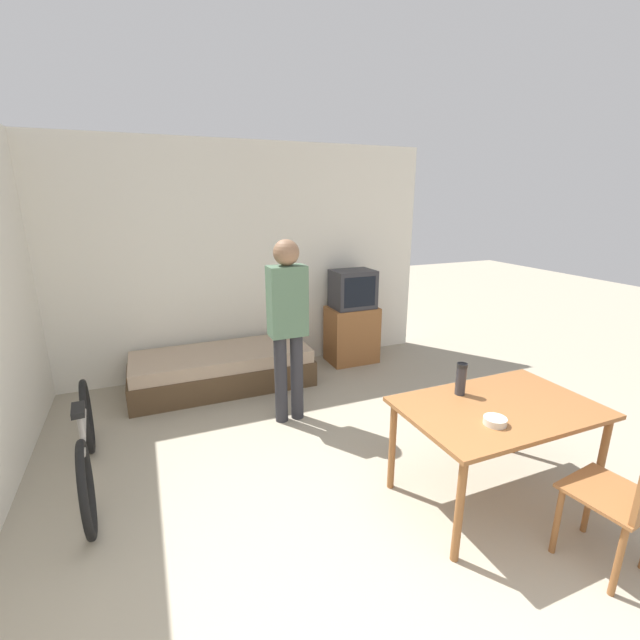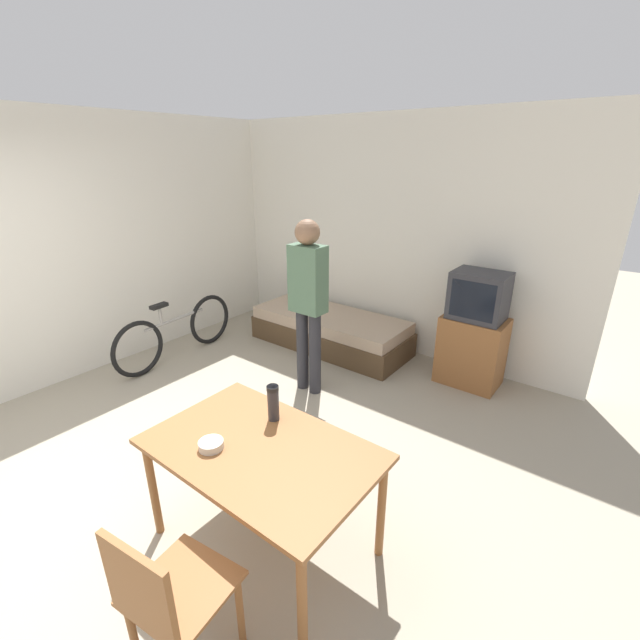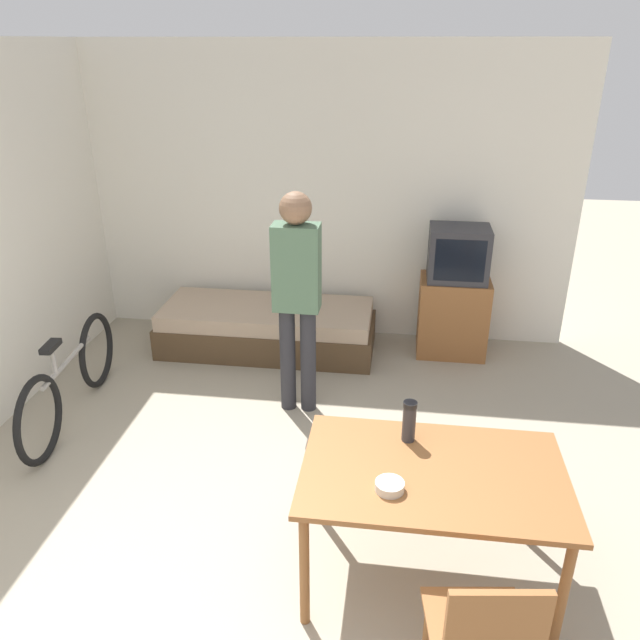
{
  "view_description": "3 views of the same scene",
  "coord_description": "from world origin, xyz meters",
  "px_view_note": "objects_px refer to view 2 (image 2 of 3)",
  "views": [
    {
      "loc": [
        -0.96,
        -1.25,
        2.08
      ],
      "look_at": [
        0.48,
        2.22,
        0.99
      ],
      "focal_mm": 24.0,
      "sensor_mm": 36.0,
      "label": 1
    },
    {
      "loc": [
        2.65,
        -0.68,
        2.27
      ],
      "look_at": [
        0.54,
        2.06,
        0.92
      ],
      "focal_mm": 24.0,
      "sensor_mm": 36.0,
      "label": 2
    },
    {
      "loc": [
        0.94,
        -1.88,
        2.68
      ],
      "look_at": [
        0.43,
        1.9,
        0.96
      ],
      "focal_mm": 35.0,
      "sensor_mm": 36.0,
      "label": 3
    }
  ],
  "objects_px": {
    "tv": "(474,333)",
    "bicycle": "(177,332)",
    "person_standing": "(308,295)",
    "mate_bowl": "(211,445)",
    "thermos_flask": "(273,401)",
    "dining_table": "(261,458)",
    "wooden_chair": "(166,597)",
    "daybed": "(330,330)"
  },
  "relations": [
    {
      "from": "dining_table",
      "to": "person_standing",
      "type": "relative_size",
      "value": 0.76
    },
    {
      "from": "tv",
      "to": "thermos_flask",
      "type": "xyz_separation_m",
      "value": [
        -0.41,
        -2.51,
        0.28
      ]
    },
    {
      "from": "dining_table",
      "to": "thermos_flask",
      "type": "bearing_deg",
      "value": 117.75
    },
    {
      "from": "daybed",
      "to": "dining_table",
      "type": "xyz_separation_m",
      "value": [
        1.42,
        -2.61,
        0.43
      ]
    },
    {
      "from": "tv",
      "to": "wooden_chair",
      "type": "xyz_separation_m",
      "value": [
        -0.09,
        -3.53,
        -0.06
      ]
    },
    {
      "from": "person_standing",
      "to": "tv",
      "type": "bearing_deg",
      "value": 42.71
    },
    {
      "from": "dining_table",
      "to": "mate_bowl",
      "type": "height_order",
      "value": "mate_bowl"
    },
    {
      "from": "daybed",
      "to": "thermos_flask",
      "type": "bearing_deg",
      "value": -61.25
    },
    {
      "from": "tv",
      "to": "person_standing",
      "type": "distance_m",
      "value": 1.75
    },
    {
      "from": "thermos_flask",
      "to": "mate_bowl",
      "type": "relative_size",
      "value": 1.67
    },
    {
      "from": "person_standing",
      "to": "mate_bowl",
      "type": "bearing_deg",
      "value": -67.3
    },
    {
      "from": "person_standing",
      "to": "mate_bowl",
      "type": "xyz_separation_m",
      "value": [
        0.75,
        -1.79,
        -0.27
      ]
    },
    {
      "from": "dining_table",
      "to": "person_standing",
      "type": "bearing_deg",
      "value": 120.81
    },
    {
      "from": "daybed",
      "to": "person_standing",
      "type": "relative_size",
      "value": 1.15
    },
    {
      "from": "mate_bowl",
      "to": "dining_table",
      "type": "bearing_deg",
      "value": 39.63
    },
    {
      "from": "bicycle",
      "to": "mate_bowl",
      "type": "xyz_separation_m",
      "value": [
        2.44,
        -1.42,
        0.42
      ]
    },
    {
      "from": "dining_table",
      "to": "person_standing",
      "type": "height_order",
      "value": "person_standing"
    },
    {
      "from": "person_standing",
      "to": "mate_bowl",
      "type": "distance_m",
      "value": 1.96
    },
    {
      "from": "daybed",
      "to": "bicycle",
      "type": "distance_m",
      "value": 1.84
    },
    {
      "from": "wooden_chair",
      "to": "person_standing",
      "type": "height_order",
      "value": "person_standing"
    },
    {
      "from": "tv",
      "to": "person_standing",
      "type": "relative_size",
      "value": 0.7
    },
    {
      "from": "dining_table",
      "to": "person_standing",
      "type": "xyz_separation_m",
      "value": [
        -0.96,
        1.62,
        0.37
      ]
    },
    {
      "from": "daybed",
      "to": "tv",
      "type": "xyz_separation_m",
      "value": [
        1.7,
        0.16,
        0.36
      ]
    },
    {
      "from": "daybed",
      "to": "wooden_chair",
      "type": "height_order",
      "value": "wooden_chair"
    },
    {
      "from": "wooden_chair",
      "to": "thermos_flask",
      "type": "distance_m",
      "value": 1.12
    },
    {
      "from": "daybed",
      "to": "wooden_chair",
      "type": "relative_size",
      "value": 2.24
    },
    {
      "from": "thermos_flask",
      "to": "tv",
      "type": "bearing_deg",
      "value": 80.77
    },
    {
      "from": "dining_table",
      "to": "bicycle",
      "type": "relative_size",
      "value": 0.79
    },
    {
      "from": "wooden_chair",
      "to": "person_standing",
      "type": "bearing_deg",
      "value": 115.77
    },
    {
      "from": "tv",
      "to": "mate_bowl",
      "type": "distance_m",
      "value": 2.99
    },
    {
      "from": "dining_table",
      "to": "mate_bowl",
      "type": "relative_size",
      "value": 9.37
    },
    {
      "from": "tv",
      "to": "bicycle",
      "type": "xyz_separation_m",
      "value": [
        -2.93,
        -1.52,
        -0.24
      ]
    },
    {
      "from": "tv",
      "to": "mate_bowl",
      "type": "xyz_separation_m",
      "value": [
        -0.49,
        -2.94,
        0.18
      ]
    },
    {
      "from": "daybed",
      "to": "tv",
      "type": "distance_m",
      "value": 1.75
    },
    {
      "from": "dining_table",
      "to": "thermos_flask",
      "type": "xyz_separation_m",
      "value": [
        -0.13,
        0.25,
        0.21
      ]
    },
    {
      "from": "daybed",
      "to": "tv",
      "type": "relative_size",
      "value": 1.65
    },
    {
      "from": "dining_table",
      "to": "wooden_chair",
      "type": "distance_m",
      "value": 0.81
    },
    {
      "from": "bicycle",
      "to": "mate_bowl",
      "type": "bearing_deg",
      "value": -30.22
    },
    {
      "from": "dining_table",
      "to": "bicycle",
      "type": "bearing_deg",
      "value": 154.89
    },
    {
      "from": "thermos_flask",
      "to": "mate_bowl",
      "type": "bearing_deg",
      "value": -101.18
    },
    {
      "from": "dining_table",
      "to": "thermos_flask",
      "type": "height_order",
      "value": "thermos_flask"
    },
    {
      "from": "bicycle",
      "to": "thermos_flask",
      "type": "distance_m",
      "value": 2.76
    }
  ]
}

